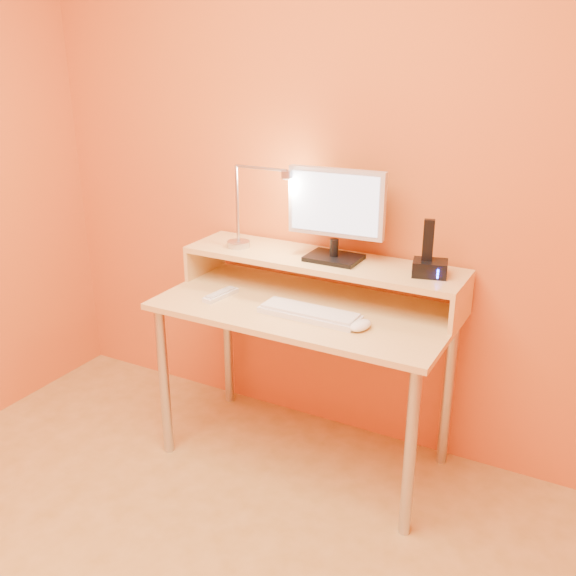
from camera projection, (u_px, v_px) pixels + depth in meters
The scene contains 25 objects.
wall_back at pixel (341, 162), 2.70m from camera, with size 3.00×0.04×2.50m, color #CF6028.
desk_leg_fl at pixel (164, 382), 2.80m from camera, with size 0.04×0.04×0.69m, color #B1B1BA.
desk_leg_fr at pixel (410, 454), 2.31m from camera, with size 0.04×0.04×0.69m, color #B1B1BA.
desk_leg_bl at pixel (228, 338), 3.21m from camera, with size 0.04×0.04×0.69m, color #B1B1BA.
desk_leg_br at pixel (448, 391), 2.72m from camera, with size 0.04×0.04×0.69m, color #B1B1BA.
desk_lower at pixel (305, 309), 2.63m from camera, with size 1.20×0.60×0.03m, color #E7B878.
shelf_riser_left at pixel (205, 258), 2.99m from camera, with size 0.02×0.30×0.14m, color #E7B878.
shelf_riser_right at pixel (462, 304), 2.46m from camera, with size 0.02×0.30×0.14m, color #E7B878.
desk_shelf at pixel (322, 261), 2.70m from camera, with size 1.20×0.30×0.03m, color #E7B878.
monitor_foot at pixel (334, 258), 2.66m from camera, with size 0.22×0.16×0.02m, color black.
monitor_neck at pixel (334, 248), 2.65m from camera, with size 0.04×0.04×0.07m, color black.
monitor_panel at pixel (336, 203), 2.59m from camera, with size 0.40×0.04×0.27m, color silver.
monitor_back at pixel (339, 202), 2.61m from camera, with size 0.36×0.01×0.23m, color black.
monitor_screen at pixel (334, 204), 2.58m from camera, with size 0.37×0.00×0.24m, color #BBD6FF.
lamp_base at pixel (238, 244), 2.84m from camera, with size 0.10×0.10×0.03m, color #B1B1BA.
lamp_post at pixel (237, 204), 2.77m from camera, with size 0.01×0.01×0.33m, color #B1B1BA.
lamp_arm at pixel (261, 168), 2.66m from camera, with size 0.01×0.01×0.24m, color #B1B1BA.
lamp_head at pixel (287, 174), 2.61m from camera, with size 0.04×0.04×0.03m, color #B1B1BA.
lamp_bulb at pixel (287, 178), 2.62m from camera, with size 0.03×0.03×0.00m, color #FFEAC6.
phone_dock at pixel (430, 268), 2.48m from camera, with size 0.13×0.10×0.06m, color black.
phone_handset at pixel (428, 240), 2.45m from camera, with size 0.04×0.03×0.16m, color black.
phone_led at pixel (438, 274), 2.42m from camera, with size 0.01×0.00×0.04m, color #3048FF.
keyboard at pixel (310, 314), 2.52m from camera, with size 0.40×0.13×0.02m, color white.
mouse at pixel (361, 325), 2.40m from camera, with size 0.06×0.11×0.04m, color white.
remote_control at pixel (221, 295), 2.71m from camera, with size 0.05×0.18×0.02m, color white.
Camera 1 is at (1.09, -0.99, 1.72)m, focal length 40.50 mm.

